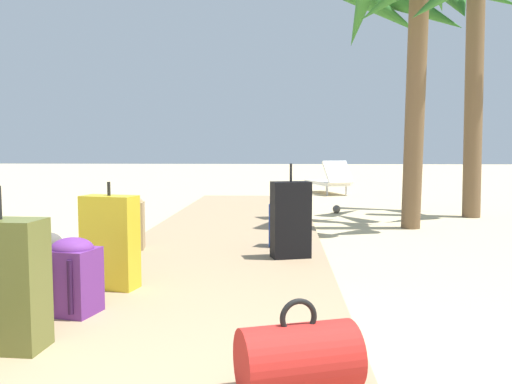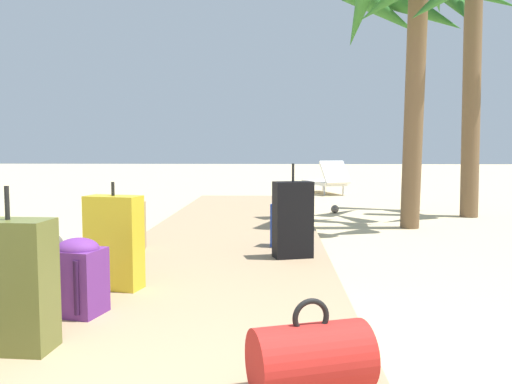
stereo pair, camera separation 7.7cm
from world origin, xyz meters
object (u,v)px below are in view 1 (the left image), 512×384
at_px(suitcase_black, 291,220).
at_px(suitcase_olive, 3,284).
at_px(suitcase_yellow, 110,242).
at_px(duffel_bag_red, 298,358).
at_px(backpack_tan, 130,221).
at_px(backpack_blue, 286,220).
at_px(lounge_chair, 330,180).
at_px(palm_tree_far_right, 479,10).
at_px(palm_tree_near_right, 410,23).
at_px(backpack_purple, 73,274).

relative_size(suitcase_black, suitcase_olive, 1.05).
bearing_deg(suitcase_yellow, duffel_bag_red, -50.48).
bearing_deg(duffel_bag_red, backpack_tan, 117.68).
distance_m(backpack_blue, suitcase_olive, 3.24).
relative_size(suitcase_olive, lounge_chair, 0.51).
height_order(backpack_blue, backpack_tan, backpack_tan).
bearing_deg(backpack_blue, suitcase_yellow, -127.60).
bearing_deg(suitcase_black, palm_tree_far_right, 51.37).
bearing_deg(backpack_tan, lounge_chair, 70.38).
bearing_deg(palm_tree_near_right, backpack_blue, -132.50).
xyz_separation_m(duffel_bag_red, backpack_tan, (-1.62, 3.08, 0.14)).
relative_size(suitcase_yellow, palm_tree_far_right, 0.18).
xyz_separation_m(suitcase_olive, suitcase_yellow, (0.16, 1.20, 0.01)).
bearing_deg(backpack_blue, backpack_tan, -172.04).
bearing_deg(backpack_blue, lounge_chair, 81.49).
distance_m(duffel_bag_red, backpack_tan, 3.48).
bearing_deg(suitcase_olive, backpack_blue, 63.08).
distance_m(backpack_purple, suitcase_olive, 0.61).
xyz_separation_m(suitcase_black, backpack_tan, (-1.63, 0.32, -0.07)).
distance_m(backpack_tan, suitcase_yellow, 1.50).
bearing_deg(palm_tree_far_right, backpack_tan, -143.43).
relative_size(backpack_purple, lounge_chair, 0.29).
height_order(suitcase_olive, palm_tree_far_right, palm_tree_far_right).
bearing_deg(palm_tree_near_right, palm_tree_far_right, 45.47).
bearing_deg(duffel_bag_red, palm_tree_far_right, 65.25).
relative_size(suitcase_black, duffel_bag_red, 1.57).
xyz_separation_m(backpack_tan, lounge_chair, (2.68, 7.50, -0.04)).
height_order(duffel_bag_red, backpack_tan, backpack_tan).
xyz_separation_m(duffel_bag_red, palm_tree_far_right, (3.00, 6.51, 3.04)).
bearing_deg(backpack_blue, palm_tree_far_right, 46.59).
bearing_deg(suitcase_black, palm_tree_near_right, 55.51).
relative_size(backpack_purple, palm_tree_far_right, 0.11).
height_order(duffel_bag_red, palm_tree_far_right, palm_tree_far_right).
xyz_separation_m(backpack_purple, palm_tree_far_right, (4.37, 5.50, 2.94)).
distance_m(backpack_tan, palm_tree_near_right, 4.48).
bearing_deg(backpack_blue, backpack_purple, -120.20).
relative_size(duffel_bag_red, backpack_tan, 1.01).
relative_size(duffel_bag_red, suitcase_olive, 0.67).
height_order(palm_tree_near_right, palm_tree_far_right, palm_tree_far_right).
distance_m(suitcase_yellow, palm_tree_far_right, 7.13).
relative_size(backpack_purple, duffel_bag_red, 0.85).
xyz_separation_m(suitcase_olive, palm_tree_far_right, (4.50, 6.09, 2.85)).
height_order(backpack_blue, suitcase_yellow, suitcase_yellow).
relative_size(backpack_blue, backpack_tan, 0.95).
height_order(suitcase_black, backpack_purple, suitcase_black).
bearing_deg(palm_tree_near_right, lounge_chair, 95.70).
bearing_deg(palm_tree_far_right, duffel_bag_red, -114.75).
distance_m(palm_tree_near_right, lounge_chair, 6.03).
height_order(backpack_blue, suitcase_olive, suitcase_olive).
bearing_deg(suitcase_black, backpack_blue, 94.17).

